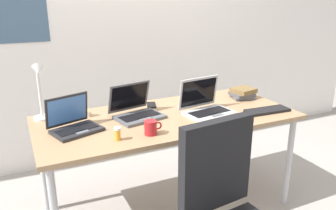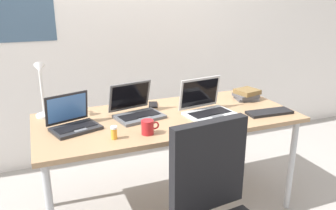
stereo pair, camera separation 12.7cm
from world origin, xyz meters
TOP-DOWN VIEW (x-y plane):
  - ground_plane at (0.00, 0.00)m, footprint 12.00×12.00m
  - wall_back at (-0.00, 1.10)m, footprint 6.00×0.13m
  - desk at (0.00, 0.00)m, footprint 1.80×0.80m
  - desk_lamp at (-0.80, 0.28)m, footprint 0.12×0.18m
  - laptop_back_left at (-0.21, 0.07)m, footprint 0.36×0.34m
  - laptop_front_right at (-0.64, 0.01)m, footprint 0.34×0.30m
  - laptop_center at (0.27, -0.06)m, footprint 0.37×0.31m
  - external_keyboard at (0.69, -0.23)m, footprint 0.34×0.14m
  - computer_mouse at (0.30, 0.28)m, footprint 0.08×0.11m
  - cell_phone at (-0.02, 0.26)m, footprint 0.10×0.15m
  - pill_bottle at (-0.44, -0.25)m, footprint 0.04×0.04m
  - book_stack at (0.73, 0.12)m, footprint 0.20×0.19m
  - coffee_mug at (-0.23, -0.25)m, footprint 0.11×0.08m

SIDE VIEW (x-z plane):
  - ground_plane at x=0.00m, z-range 0.00..0.00m
  - desk at x=0.00m, z-range 0.31..1.05m
  - cell_phone at x=-0.02m, z-range 0.74..0.75m
  - external_keyboard at x=0.69m, z-range 0.74..0.76m
  - computer_mouse at x=0.30m, z-range 0.74..0.77m
  - pill_bottle at x=-0.44m, z-range 0.74..0.82m
  - book_stack at x=0.73m, z-range 0.74..0.82m
  - laptop_front_right at x=-0.64m, z-range 0.68..0.89m
  - coffee_mug at x=-0.23m, z-range 0.74..0.83m
  - laptop_back_left at x=-0.21m, z-range 0.67..0.90m
  - laptop_center at x=0.27m, z-range 0.67..0.91m
  - desk_lamp at x=-0.80m, z-range 0.74..1.14m
  - wall_back at x=0.00m, z-range 0.00..2.60m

